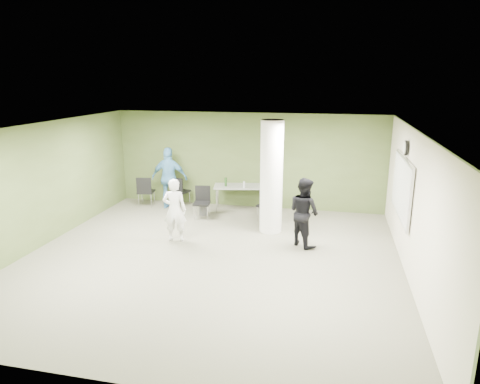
% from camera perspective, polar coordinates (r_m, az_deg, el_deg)
% --- Properties ---
extents(floor, '(8.00, 8.00, 0.00)m').
position_cam_1_polar(floor, '(9.33, -3.93, -8.84)').
color(floor, '#5A5947').
rests_on(floor, ground).
extents(ceiling, '(8.00, 8.00, 0.00)m').
position_cam_1_polar(ceiling, '(8.59, -4.27, 8.51)').
color(ceiling, white).
rests_on(ceiling, wall_back).
extents(wall_back, '(8.00, 2.80, 0.02)m').
position_cam_1_polar(wall_back, '(12.64, 1.04, 4.21)').
color(wall_back, '#435327').
rests_on(wall_back, floor).
extents(wall_left, '(0.02, 8.00, 2.80)m').
position_cam_1_polar(wall_left, '(10.68, -25.15, 0.76)').
color(wall_left, '#435327').
rests_on(wall_left, floor).
extents(wall_right_cream, '(0.02, 8.00, 2.80)m').
position_cam_1_polar(wall_right_cream, '(8.65, 22.25, -2.02)').
color(wall_right_cream, beige).
rests_on(wall_right_cream, floor).
extents(column, '(0.56, 0.56, 2.80)m').
position_cam_1_polar(column, '(10.55, 4.22, 2.00)').
color(column, silver).
rests_on(column, floor).
extents(whiteboard, '(0.05, 2.30, 1.30)m').
position_cam_1_polar(whiteboard, '(9.76, 20.75, 0.58)').
color(whiteboard, silver).
rests_on(whiteboard, wall_right_cream).
extents(wall_clock, '(0.06, 0.32, 0.32)m').
position_cam_1_polar(wall_clock, '(9.60, 21.22, 5.50)').
color(wall_clock, black).
rests_on(wall_clock, wall_right_cream).
extents(folding_table, '(1.66, 0.97, 0.99)m').
position_cam_1_polar(folding_table, '(12.38, 0.11, 0.62)').
color(folding_table, gray).
rests_on(folding_table, floor).
extents(wastebasket, '(0.25, 0.25, 0.28)m').
position_cam_1_polar(wastebasket, '(12.18, -4.90, -2.36)').
color(wastebasket, '#4C4C4C').
rests_on(wastebasket, floor).
extents(chair_back_left, '(0.53, 0.53, 0.93)m').
position_cam_1_polar(chair_back_left, '(13.06, -12.52, 0.33)').
color(chair_back_left, black).
rests_on(chair_back_left, floor).
extents(chair_back_right, '(0.55, 0.55, 0.89)m').
position_cam_1_polar(chair_back_right, '(12.98, -8.09, 0.36)').
color(chair_back_right, black).
rests_on(chair_back_right, floor).
extents(chair_table_left, '(0.49, 0.49, 0.88)m').
position_cam_1_polar(chair_table_left, '(11.83, -5.06, -1.03)').
color(chair_table_left, black).
rests_on(chair_table_left, floor).
extents(chair_table_right, '(0.58, 0.58, 0.90)m').
position_cam_1_polar(chair_table_right, '(11.58, 3.85, -1.31)').
color(chair_table_right, black).
rests_on(chair_table_right, floor).
extents(woman_white, '(0.60, 0.44, 1.52)m').
position_cam_1_polar(woman_white, '(10.16, -8.70, -2.40)').
color(woman_white, silver).
rests_on(woman_white, floor).
extents(man_black, '(0.98, 0.97, 1.60)m').
position_cam_1_polar(man_black, '(9.87, 8.52, -2.66)').
color(man_black, black).
rests_on(man_black, floor).
extents(man_blue, '(1.09, 0.52, 1.82)m').
position_cam_1_polar(man_blue, '(12.75, -9.38, 1.85)').
color(man_blue, teal).
rests_on(man_blue, floor).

